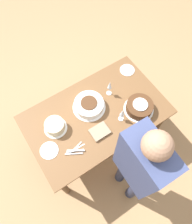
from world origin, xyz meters
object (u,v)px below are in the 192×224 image
at_px(cake_back_decorated, 55,126).
at_px(person_cutting, 139,167).
at_px(wine_glass_near, 110,86).
at_px(cake_front_chocolate, 139,107).
at_px(cake_center_white, 89,105).
at_px(wine_glass_far, 122,113).

relative_size(cake_back_decorated, person_cutting, 0.14).
height_order(cake_back_decorated, wine_glass_near, wine_glass_near).
relative_size(cake_front_chocolate, cake_back_decorated, 1.35).
xyz_separation_m(cake_center_white, cake_front_chocolate, (0.42, -0.30, 0.00)).
distance_m(wine_glass_near, person_cutting, 0.89).
height_order(cake_front_chocolate, wine_glass_far, wine_glass_far).
distance_m(cake_front_chocolate, wine_glass_far, 0.23).
bearing_deg(cake_front_chocolate, person_cutting, -131.83).
bearing_deg(cake_back_decorated, cake_front_chocolate, -19.29).
distance_m(cake_center_white, cake_front_chocolate, 0.52).
bearing_deg(cake_center_white, wine_glass_near, 5.49).
xyz_separation_m(cake_back_decorated, wine_glass_near, (0.68, 0.04, 0.09)).
xyz_separation_m(cake_front_chocolate, cake_back_decorated, (-0.83, 0.29, 0.00)).
xyz_separation_m(cake_back_decorated, person_cutting, (0.38, -0.79, 0.22)).
relative_size(cake_center_white, wine_glass_far, 1.77).
bearing_deg(cake_back_decorated, person_cutting, -64.13).
bearing_deg(wine_glass_near, person_cutting, -109.79).
height_order(cake_center_white, wine_glass_far, wine_glass_far).
bearing_deg(cake_back_decorated, wine_glass_near, 3.55).
xyz_separation_m(cake_center_white, wine_glass_far, (0.20, -0.29, 0.09)).
distance_m(cake_front_chocolate, wine_glass_near, 0.37).
bearing_deg(wine_glass_far, person_cutting, -113.89).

